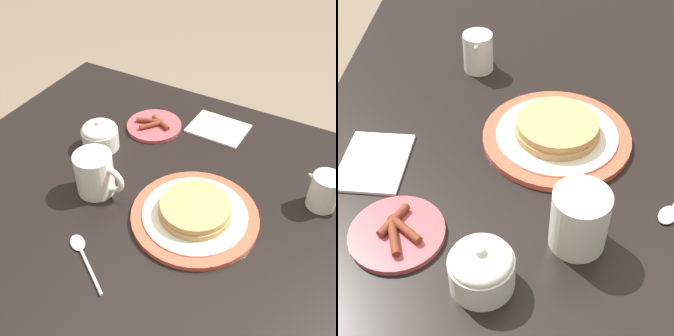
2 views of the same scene
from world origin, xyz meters
TOP-DOWN VIEW (x-y plane):
  - ground_plane at (0.00, 0.00)m, footprint 8.00×8.00m
  - dining_table at (0.00, 0.00)m, footprint 1.38×1.03m
  - pancake_plate at (-0.02, 0.04)m, footprint 0.29×0.29m
  - side_plate_bacon at (-0.27, 0.29)m, footprint 0.16×0.16m
  - coffee_mug at (-0.26, 0.01)m, footprint 0.13×0.09m
  - creamer_pitcher at (0.22, 0.21)m, footprint 0.11×0.07m
  - sugar_bowl at (-0.35, 0.15)m, footprint 0.10×0.10m
  - napkin at (-0.11, 0.37)m, footprint 0.16×0.12m

SIDE VIEW (x-z plane):
  - ground_plane at x=0.00m, z-range 0.00..0.00m
  - dining_table at x=0.00m, z-range 0.26..0.99m
  - napkin at x=-0.11m, z-range 0.73..0.74m
  - side_plate_bacon at x=-0.27m, z-range 0.73..0.75m
  - pancake_plate at x=-0.02m, z-range 0.72..0.77m
  - sugar_bowl at x=-0.35m, z-range 0.73..0.81m
  - creamer_pitcher at x=0.22m, z-range 0.73..0.82m
  - coffee_mug at x=-0.26m, z-range 0.73..0.84m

